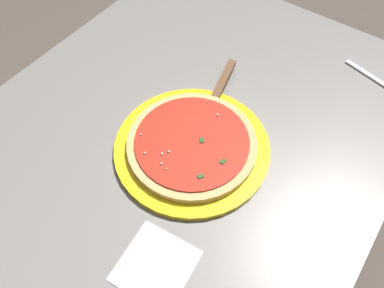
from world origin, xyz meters
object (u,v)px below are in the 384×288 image
(pizza, at_px, (192,143))
(napkin_folded_right, at_px, (156,266))
(pizza_server, at_px, (218,92))
(fork, at_px, (383,84))
(serving_plate, at_px, (192,148))

(pizza, height_order, napkin_folded_right, pizza)
(pizza_server, bearing_deg, fork, -49.04)
(serving_plate, height_order, pizza_server, pizza_server)
(serving_plate, xyz_separation_m, fork, (0.42, -0.26, -0.00))
(napkin_folded_right, relative_size, fork, 0.68)
(fork, bearing_deg, pizza_server, 130.96)
(pizza, bearing_deg, serving_plate, 6.94)
(serving_plate, height_order, pizza, pizza)
(napkin_folded_right, distance_m, fork, 0.68)
(serving_plate, relative_size, napkin_folded_right, 2.61)
(pizza, bearing_deg, napkin_folded_right, -159.00)
(pizza_server, distance_m, napkin_folded_right, 0.41)
(pizza, distance_m, pizza_server, 0.16)
(pizza_server, distance_m, fork, 0.40)
(serving_plate, height_order, fork, serving_plate)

